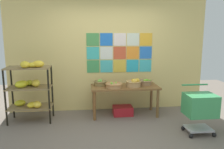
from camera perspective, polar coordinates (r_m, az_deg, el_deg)
name	(u,v)px	position (r m, az deg, el deg)	size (l,w,h in m)	color
ground	(117,140)	(4.01, 1.39, -16.51)	(9.27, 9.27, 0.00)	#6F6358
back_wall_with_art	(108,55)	(5.25, -0.95, 5.06)	(4.63, 0.07, 2.65)	#E1C874
banana_shelf_unit	(30,86)	(4.87, -20.28, -2.77)	(0.88, 0.55, 1.29)	black
display_table	(125,90)	(4.98, 3.29, -3.93)	(1.49, 0.61, 0.67)	brown
fruit_basket_right	(134,83)	(4.88, 5.59, -2.19)	(0.33, 0.33, 0.18)	tan
fruit_basket_back_left	(114,85)	(4.79, 0.47, -2.74)	(0.36, 0.36, 0.12)	#AF7F4C
fruit_basket_left	(145,82)	(5.12, 8.49, -1.94)	(0.30, 0.30, 0.14)	#94734C
fruit_basket_back_right	(100,83)	(5.00, -3.01, -2.11)	(0.30, 0.30, 0.15)	olive
produce_crate_under_table	(123,111)	(5.12, 2.76, -9.20)	(0.44, 0.33, 0.19)	#AA1A22
shopping_cart	(200,106)	(4.37, 21.58, -7.62)	(0.53, 0.47, 0.88)	black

